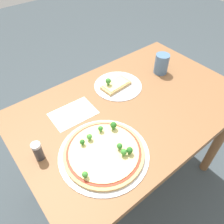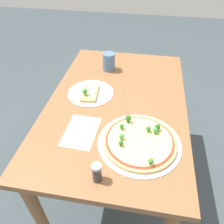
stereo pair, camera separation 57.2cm
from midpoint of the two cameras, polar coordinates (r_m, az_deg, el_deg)
The scene contains 7 objects.
ground_plane at distance 1.74m, azimuth 13.30°, elevation -17.70°, with size 8.00×8.00×0.00m, color #3D474C.
dining_table at distance 1.22m, azimuth 18.28°, elevation -3.58°, with size 1.19×0.76×0.75m.
pizza_tray_whole at distance 0.92m, azimuth 16.08°, elevation -12.67°, with size 0.38×0.38×0.06m.
pizza_tray_slice at distance 1.22m, azimuth 14.59°, elevation 5.36°, with size 0.27×0.27×0.07m.
drinking_cup at distance 1.39m, azimuth 24.77°, elevation 10.26°, with size 0.08×0.08×0.12m, color #4C7099.
condiment_shaker at distance 0.85m, azimuth -0.93°, elevation -13.04°, with size 0.04×0.04×0.09m.
paper_menu at distance 1.04m, azimuth 4.95°, elevation -2.36°, with size 0.22×0.15×0.00m, color silver.
Camera 1 is at (0.58, 0.57, 1.52)m, focal length 35.00 mm.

